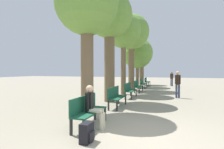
# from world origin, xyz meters

# --- Properties ---
(ground_plane) EXTENTS (80.00, 80.00, 0.00)m
(ground_plane) POSITION_xyz_m (0.00, 0.00, 0.00)
(ground_plane) COLOR gray
(bench_row_0) EXTENTS (0.46, 1.62, 0.92)m
(bench_row_0) POSITION_xyz_m (-1.71, 0.30, 0.53)
(bench_row_0) COLOR #195138
(bench_row_0) RESTS_ON ground_plane
(bench_row_1) EXTENTS (0.46, 1.62, 0.92)m
(bench_row_1) POSITION_xyz_m (-1.71, 3.24, 0.53)
(bench_row_1) COLOR #195138
(bench_row_1) RESTS_ON ground_plane
(bench_row_2) EXTENTS (0.46, 1.62, 0.92)m
(bench_row_2) POSITION_xyz_m (-1.71, 6.18, 0.53)
(bench_row_2) COLOR #195138
(bench_row_2) RESTS_ON ground_plane
(bench_row_3) EXTENTS (0.46, 1.62, 0.92)m
(bench_row_3) POSITION_xyz_m (-1.71, 9.12, 0.53)
(bench_row_3) COLOR #195138
(bench_row_3) RESTS_ON ground_plane
(bench_row_4) EXTENTS (0.46, 1.62, 0.92)m
(bench_row_4) POSITION_xyz_m (-1.71, 12.06, 0.53)
(bench_row_4) COLOR #195138
(bench_row_4) RESTS_ON ground_plane
(bench_row_5) EXTENTS (0.46, 1.62, 0.92)m
(bench_row_5) POSITION_xyz_m (-1.71, 15.00, 0.53)
(bench_row_5) COLOR #195138
(bench_row_5) RESTS_ON ground_plane
(tree_row_0) EXTENTS (2.49, 2.49, 5.54)m
(tree_row_0) POSITION_xyz_m (-2.46, 1.81, 4.16)
(tree_row_0) COLOR brown
(tree_row_0) RESTS_ON ground_plane
(tree_row_1) EXTENTS (2.47, 2.47, 5.89)m
(tree_row_1) POSITION_xyz_m (-2.46, 4.53, 4.45)
(tree_row_1) COLOR brown
(tree_row_1) RESTS_ON ground_plane
(tree_row_2) EXTENTS (2.50, 2.50, 5.76)m
(tree_row_2) POSITION_xyz_m (-2.46, 7.57, 4.43)
(tree_row_2) COLOR brown
(tree_row_2) RESTS_ON ground_plane
(tree_row_3) EXTENTS (3.01, 3.01, 6.47)m
(tree_row_3) POSITION_xyz_m (-2.46, 10.32, 4.85)
(tree_row_3) COLOR brown
(tree_row_3) RESTS_ON ground_plane
(tree_row_4) EXTENTS (3.10, 3.10, 5.01)m
(tree_row_4) POSITION_xyz_m (-2.46, 13.31, 3.44)
(tree_row_4) COLOR brown
(tree_row_4) RESTS_ON ground_plane
(tree_row_5) EXTENTS (2.30, 2.30, 4.88)m
(tree_row_5) POSITION_xyz_m (-2.46, 16.27, 3.59)
(tree_row_5) COLOR brown
(tree_row_5) RESTS_ON ground_plane
(person_seated) EXTENTS (0.56, 0.32, 1.25)m
(person_seated) POSITION_xyz_m (-1.48, 0.21, 0.67)
(person_seated) COLOR beige
(person_seated) RESTS_ON ground_plane
(backpack) EXTENTS (0.26, 0.38, 0.46)m
(backpack) POSITION_xyz_m (-1.22, -0.74, 0.23)
(backpack) COLOR black
(backpack) RESTS_ON ground_plane
(pedestrian_near) EXTENTS (0.32, 0.27, 1.58)m
(pedestrian_near) POSITION_xyz_m (0.90, 15.57, 0.90)
(pedestrian_near) COLOR #384260
(pedestrian_near) RESTS_ON ground_plane
(pedestrian_mid) EXTENTS (0.33, 0.28, 1.64)m
(pedestrian_mid) POSITION_xyz_m (1.11, 6.96, 0.94)
(pedestrian_mid) COLOR #384260
(pedestrian_mid) RESTS_ON ground_plane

